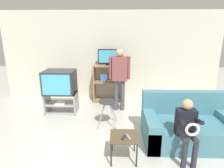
# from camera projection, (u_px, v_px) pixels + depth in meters

# --- Properties ---
(wall_back) EXTENTS (6.40, 0.06, 2.60)m
(wall_back) POSITION_uv_depth(u_px,v_px,m) (110.00, 56.00, 5.56)
(wall_back) COLOR silver
(wall_back) RESTS_ON ground_plane
(tv_stand) EXTENTS (0.79, 0.46, 0.52)m
(tv_stand) POSITION_uv_depth(u_px,v_px,m) (62.00, 103.00, 4.80)
(tv_stand) COLOR #A8A8AD
(tv_stand) RESTS_ON ground_plane
(television_main) EXTENTS (0.75, 0.60, 0.57)m
(television_main) POSITION_uv_depth(u_px,v_px,m) (60.00, 82.00, 4.66)
(television_main) COLOR #2D2D33
(television_main) RESTS_ON tv_stand
(media_shelf) EXTENTS (0.90, 0.42, 1.09)m
(media_shelf) POSITION_uv_depth(u_px,v_px,m) (109.00, 83.00, 5.49)
(media_shelf) COLOR #9E7A51
(media_shelf) RESTS_ON ground_plane
(television_flat) EXTENTS (0.70, 0.20, 0.44)m
(television_flat) POSITION_uv_depth(u_px,v_px,m) (110.00, 58.00, 5.28)
(television_flat) COLOR black
(television_flat) RESTS_ON media_shelf
(folding_stool) EXTENTS (0.42, 0.45, 0.57)m
(folding_stool) POSITION_uv_depth(u_px,v_px,m) (107.00, 105.00, 4.04)
(folding_stool) COLOR #99999E
(folding_stool) RESTS_ON ground_plane
(snack_table) EXTENTS (0.43, 0.43, 0.41)m
(snack_table) POSITION_uv_depth(u_px,v_px,m) (124.00, 139.00, 2.98)
(snack_table) COLOR brown
(snack_table) RESTS_ON ground_plane
(remote_control_black) EXTENTS (0.08, 0.15, 0.02)m
(remote_control_black) POSITION_uv_depth(u_px,v_px,m) (124.00, 137.00, 2.91)
(remote_control_black) COLOR #232328
(remote_control_black) RESTS_ON snack_table
(remote_control_white) EXTENTS (0.09, 0.15, 0.02)m
(remote_control_white) POSITION_uv_depth(u_px,v_px,m) (128.00, 137.00, 2.92)
(remote_control_white) COLOR gray
(remote_control_white) RESTS_ON snack_table
(couch) EXTENTS (1.65, 0.99, 0.87)m
(couch) POSITION_uv_depth(u_px,v_px,m) (187.00, 126.00, 3.54)
(couch) COLOR teal
(couch) RESTS_ON ground_plane
(person_standing_adult) EXTENTS (0.53, 0.20, 1.61)m
(person_standing_adult) POSITION_uv_depth(u_px,v_px,m) (120.00, 74.00, 4.73)
(person_standing_adult) COLOR #4C4C56
(person_standing_adult) RESTS_ON ground_plane
(person_seated_child) EXTENTS (0.33, 0.43, 1.00)m
(person_seated_child) POSITION_uv_depth(u_px,v_px,m) (187.00, 126.00, 2.91)
(person_seated_child) COLOR #2D2D38
(person_seated_child) RESTS_ON ground_plane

